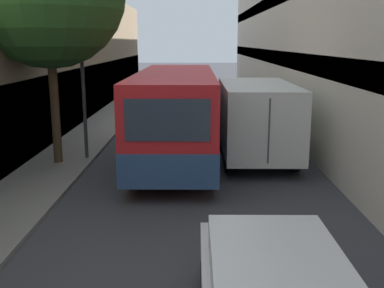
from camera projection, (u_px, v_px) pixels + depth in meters
name	position (u px, v px, depth m)	size (l,w,h in m)	color
ground_plane	(194.00, 166.00, 14.72)	(150.00, 150.00, 0.00)	#38383D
sidewalk_left	(57.00, 165.00, 14.75)	(2.11, 60.00, 0.11)	gray
bus	(176.00, 113.00, 15.49)	(2.55, 9.57, 3.00)	red
box_truck	(253.00, 114.00, 16.19)	(2.36, 7.35, 2.62)	silver
panel_van	(168.00, 90.00, 27.49)	(1.87, 4.58, 1.97)	#BCBCC1
street_lamp	(79.00, 0.00, 14.29)	(0.36, 0.80, 7.63)	#38383D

